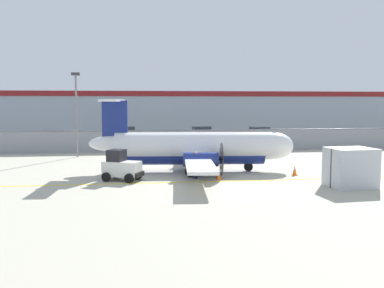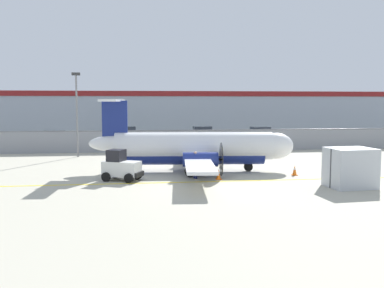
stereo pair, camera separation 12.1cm
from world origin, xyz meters
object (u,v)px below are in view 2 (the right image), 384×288
at_px(ground_crew_worker, 195,163).
at_px(apron_light_pole, 77,107).
at_px(commuter_airplane, 197,148).
at_px(parked_car_2, 201,133).
at_px(parked_car_3, 261,133).
at_px(parked_car_0, 55,138).
at_px(parked_car_1, 126,133).
at_px(baggage_tug, 121,167).
at_px(traffic_cone_near_left, 295,171).
at_px(traffic_cone_near_right, 219,174).
at_px(cargo_container, 350,168).

relative_size(ground_crew_worker, apron_light_pole, 0.23).
relative_size(commuter_airplane, parked_car_2, 3.73).
bearing_deg(parked_car_3, ground_crew_worker, -121.75).
relative_size(commuter_airplane, apron_light_pole, 2.21).
xyz_separation_m(parked_car_0, parked_car_2, (16.94, 6.20, 0.00)).
height_order(ground_crew_worker, apron_light_pole, apron_light_pole).
height_order(commuter_airplane, parked_car_1, commuter_airplane).
distance_m(parked_car_0, apron_light_pole, 10.78).
height_order(baggage_tug, traffic_cone_near_left, baggage_tug).
xyz_separation_m(commuter_airplane, ground_crew_worker, (-0.49, -2.67, -0.65)).
relative_size(baggage_tug, ground_crew_worker, 1.52).
xyz_separation_m(traffic_cone_near_left, apron_light_pole, (-15.32, 11.47, 3.99)).
distance_m(baggage_tug, parked_car_2, 29.11).
distance_m(traffic_cone_near_left, parked_car_3, 25.67).
bearing_deg(traffic_cone_near_right, apron_light_pole, 129.28).
distance_m(traffic_cone_near_left, apron_light_pole, 19.55).
height_order(baggage_tug, parked_car_2, baggage_tug).
relative_size(parked_car_1, apron_light_pole, 0.59).
height_order(commuter_airplane, parked_car_3, commuter_airplane).
relative_size(baggage_tug, parked_car_2, 0.60).
relative_size(traffic_cone_near_left, parked_car_0, 0.15).
relative_size(traffic_cone_near_right, parked_car_2, 0.15).
height_order(traffic_cone_near_right, parked_car_0, parked_car_0).
relative_size(traffic_cone_near_right, parked_car_3, 0.15).
bearing_deg(baggage_tug, traffic_cone_near_right, 20.54).
relative_size(cargo_container, parked_car_0, 0.61).
relative_size(cargo_container, parked_car_3, 0.59).
bearing_deg(parked_car_2, traffic_cone_near_right, 79.56).
xyz_separation_m(parked_car_2, apron_light_pole, (-13.20, -15.73, 3.41)).
distance_m(parked_car_0, parked_car_3, 24.51).
distance_m(cargo_container, parked_car_2, 31.58).
xyz_separation_m(baggage_tug, cargo_container, (12.77, -3.68, 0.24)).
height_order(traffic_cone_near_right, parked_car_2, parked_car_2).
xyz_separation_m(baggage_tug, apron_light_pole, (-4.18, 11.95, 3.45)).
distance_m(parked_car_2, parked_car_3, 7.50).
relative_size(commuter_airplane, traffic_cone_near_right, 25.12).
xyz_separation_m(ground_crew_worker, parked_car_1, (-5.11, 28.49, -0.06)).
relative_size(parked_car_3, apron_light_pole, 0.60).
height_order(ground_crew_worker, cargo_container, cargo_container).
height_order(ground_crew_worker, parked_car_0, same).
height_order(commuter_airplane, cargo_container, commuter_airplane).
distance_m(ground_crew_worker, apron_light_pole, 15.09).
distance_m(baggage_tug, ground_crew_worker, 4.58).
bearing_deg(apron_light_pole, traffic_cone_near_left, -36.84).
relative_size(baggage_tug, parked_car_3, 0.59).
bearing_deg(traffic_cone_near_right, parked_car_2, 83.75).
bearing_deg(cargo_container, parked_car_1, 107.49).
xyz_separation_m(commuter_airplane, parked_car_0, (-12.99, 18.68, -0.71)).
bearing_deg(parked_car_1, apron_light_pole, 73.65).
bearing_deg(commuter_airplane, ground_crew_worker, -95.53).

